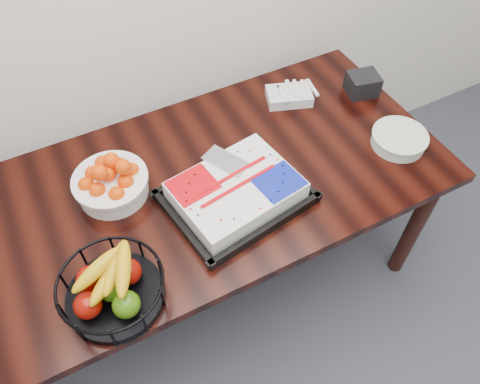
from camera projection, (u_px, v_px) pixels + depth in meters
name	position (u px, v px, depth m)	size (l,w,h in m)	color
table	(211.00, 193.00, 1.82)	(1.80, 0.90, 0.75)	black
cake_tray	(236.00, 192.00, 1.65)	(0.53, 0.44, 0.10)	black
tangerine_bowl	(110.00, 180.00, 1.65)	(0.27, 0.27, 0.17)	white
fruit_basket	(112.00, 288.00, 1.39)	(0.32, 0.32, 0.17)	black
plate_stack	(399.00, 139.00, 1.84)	(0.22, 0.22, 0.05)	white
fork_bag	(289.00, 95.00, 2.00)	(0.22, 0.18, 0.06)	silver
napkin_box	(362.00, 84.00, 2.02)	(0.13, 0.11, 0.09)	black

